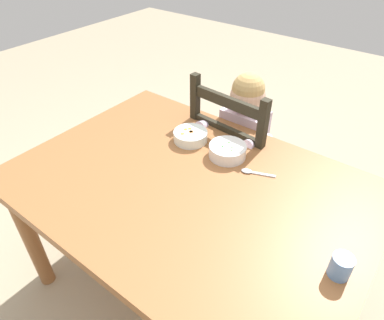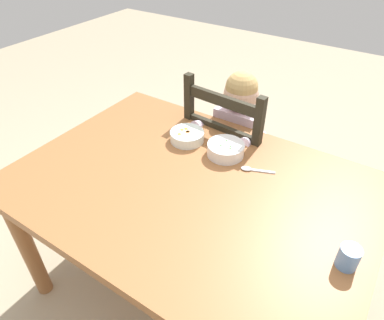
{
  "view_description": "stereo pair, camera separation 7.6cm",
  "coord_description": "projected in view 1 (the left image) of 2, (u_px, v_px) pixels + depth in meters",
  "views": [
    {
      "loc": [
        0.62,
        -0.79,
        1.58
      ],
      "look_at": [
        -0.04,
        0.07,
        0.75
      ],
      "focal_mm": 32.13,
      "sensor_mm": 36.0,
      "label": 1
    },
    {
      "loc": [
        0.55,
        -0.83,
        1.58
      ],
      "look_at": [
        -0.04,
        0.07,
        0.75
      ],
      "focal_mm": 32.13,
      "sensor_mm": 36.0,
      "label": 2
    }
  ],
  "objects": [
    {
      "name": "bowl_of_carrots",
      "position": [
        190.0,
        136.0,
        1.54
      ],
      "size": [
        0.15,
        0.15,
        0.05
      ],
      "color": "white",
      "rests_on": "dining_table"
    },
    {
      "name": "drinking_cup",
      "position": [
        341.0,
        266.0,
        0.98
      ],
      "size": [
        0.06,
        0.06,
        0.07
      ],
      "primitive_type": "cylinder",
      "color": "#608FCE",
      "rests_on": "dining_table"
    },
    {
      "name": "child_figure",
      "position": [
        241.0,
        135.0,
        1.74
      ],
      "size": [
        0.32,
        0.31,
        0.94
      ],
      "color": "silver",
      "rests_on": "ground"
    },
    {
      "name": "dining_table",
      "position": [
        188.0,
        199.0,
        1.38
      ],
      "size": [
        1.37,
        0.97,
        0.7
      ],
      "color": "#955E34",
      "rests_on": "ground"
    },
    {
      "name": "spoon",
      "position": [
        252.0,
        172.0,
        1.37
      ],
      "size": [
        0.14,
        0.07,
        0.01
      ],
      "color": "silver",
      "rests_on": "dining_table"
    },
    {
      "name": "ground_plane",
      "position": [
        189.0,
        286.0,
        1.75
      ],
      "size": [
        8.0,
        8.0,
        0.0
      ],
      "primitive_type": "plane",
      "color": "tan"
    },
    {
      "name": "dining_chair",
      "position": [
        238.0,
        161.0,
        1.86
      ],
      "size": [
        0.45,
        0.45,
        0.93
      ],
      "color": "black",
      "rests_on": "ground"
    },
    {
      "name": "bowl_of_peas",
      "position": [
        228.0,
        151.0,
        1.44
      ],
      "size": [
        0.16,
        0.16,
        0.06
      ],
      "color": "white",
      "rests_on": "dining_table"
    }
  ]
}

